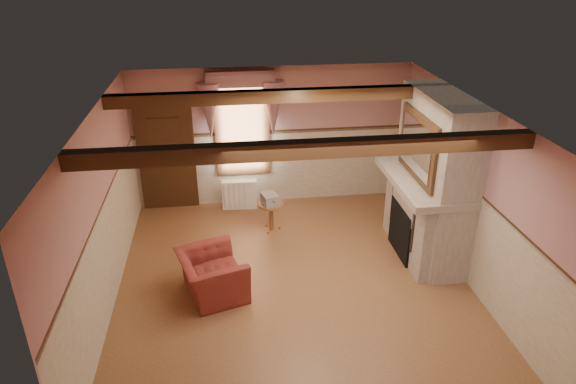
{
  "coord_description": "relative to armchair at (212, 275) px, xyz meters",
  "views": [
    {
      "loc": [
        -0.98,
        -6.69,
        4.8
      ],
      "look_at": [
        0.02,
        0.8,
        1.2
      ],
      "focal_mm": 32.0,
      "sensor_mm": 36.0,
      "label": 1
    }
  ],
  "objects": [
    {
      "name": "armchair",
      "position": [
        0.0,
        0.0,
        0.0
      ],
      "size": [
        1.16,
        1.25,
        0.67
      ],
      "primitive_type": "imported",
      "rotation": [
        0.0,
        0.0,
        1.86
      ],
      "color": "maroon",
      "rests_on": "floor"
    },
    {
      "name": "overmantel_mirror",
      "position": [
        3.33,
        0.74,
        1.63
      ],
      "size": [
        0.06,
        1.44,
        1.04
      ],
      "primitive_type": "cube",
      "color": "silver",
      "rests_on": "fireplace"
    },
    {
      "name": "mantel",
      "position": [
        3.51,
        0.74,
        1.02
      ],
      "size": [
        1.05,
        2.05,
        0.12
      ],
      "primitive_type": "cube",
      "color": "gray",
      "rests_on": "fireplace"
    },
    {
      "name": "side_table",
      "position": [
        1.09,
        1.85,
        -0.06
      ],
      "size": [
        0.56,
        0.56,
        0.55
      ],
      "primitive_type": "cylinder",
      "rotation": [
        0.0,
        0.0,
        0.22
      ],
      "color": "brown",
      "rests_on": "floor"
    },
    {
      "name": "firebox",
      "position": [
        3.27,
        0.74,
        0.11
      ],
      "size": [
        0.2,
        0.95,
        0.9
      ],
      "primitive_type": "cube",
      "color": "black",
      "rests_on": "floor"
    },
    {
      "name": "wall_front",
      "position": [
        1.27,
        -2.86,
        1.06
      ],
      "size": [
        5.5,
        0.02,
        2.8
      ],
      "primitive_type": "cube",
      "color": "#B27B7D",
      "rests_on": "floor"
    },
    {
      "name": "floor",
      "position": [
        1.27,
        0.14,
        -0.34
      ],
      "size": [
        5.5,
        6.0,
        0.01
      ],
      "primitive_type": "cube",
      "color": "brown",
      "rests_on": "ground"
    },
    {
      "name": "jar_yellow",
      "position": [
        3.51,
        0.34,
        1.14
      ],
      "size": [
        0.06,
        0.06,
        0.12
      ],
      "primitive_type": "cylinder",
      "color": "gold",
      "rests_on": "mantel"
    },
    {
      "name": "wall_back",
      "position": [
        1.27,
        3.14,
        1.06
      ],
      "size": [
        5.5,
        0.02,
        2.8
      ],
      "primitive_type": "cube",
      "color": "#B27B7D",
      "rests_on": "floor"
    },
    {
      "name": "wall_left",
      "position": [
        -1.48,
        0.14,
        1.06
      ],
      "size": [
        0.02,
        6.0,
        2.8
      ],
      "primitive_type": "cube",
      "color": "#B27B7D",
      "rests_on": "floor"
    },
    {
      "name": "window_drapes",
      "position": [
        0.67,
        3.02,
        1.91
      ],
      "size": [
        1.3,
        0.14,
        1.4
      ],
      "primitive_type": "cube",
      "color": "gray",
      "rests_on": "wall_back"
    },
    {
      "name": "wainscot",
      "position": [
        1.27,
        0.14,
        0.41
      ],
      "size": [
        5.5,
        6.0,
        1.5
      ],
      "primitive_type": null,
      "color": "beige",
      "rests_on": "floor"
    },
    {
      "name": "ceiling_beam_front",
      "position": [
        1.27,
        -1.06,
        2.36
      ],
      "size": [
        5.5,
        0.18,
        0.2
      ],
      "primitive_type": "cube",
      "color": "black",
      "rests_on": "ceiling"
    },
    {
      "name": "bowl",
      "position": [
        3.51,
        0.72,
        1.13
      ],
      "size": [
        0.35,
        0.35,
        0.08
      ],
      "primitive_type": "imported",
      "color": "brown",
      "rests_on": "mantel"
    },
    {
      "name": "ceiling",
      "position": [
        1.27,
        0.14,
        2.46
      ],
      "size": [
        5.5,
        6.0,
        0.01
      ],
      "primitive_type": "cube",
      "color": "silver",
      "rests_on": "wall_back"
    },
    {
      "name": "window",
      "position": [
        0.67,
        3.11,
        1.31
      ],
      "size": [
        1.06,
        0.08,
        2.02
      ],
      "primitive_type": "cube",
      "color": "white",
      "rests_on": "wall_back"
    },
    {
      "name": "oil_lamp",
      "position": [
        3.51,
        1.31,
        1.22
      ],
      "size": [
        0.11,
        0.11,
        0.28
      ],
      "primitive_type": "cylinder",
      "color": "gold",
      "rests_on": "mantel"
    },
    {
      "name": "book_stack",
      "position": [
        1.07,
        1.84,
        0.31
      ],
      "size": [
        0.33,
        0.38,
        0.2
      ],
      "primitive_type": "cube",
      "rotation": [
        0.0,
        0.0,
        0.27
      ],
      "color": "#B7AD8C",
      "rests_on": "side_table"
    },
    {
      "name": "ceiling_beam_back",
      "position": [
        1.27,
        1.34,
        2.36
      ],
      "size": [
        5.5,
        0.18,
        0.2
      ],
      "primitive_type": "cube",
      "color": "black",
      "rests_on": "ceiling"
    },
    {
      "name": "candle_red",
      "position": [
        3.51,
        -0.06,
        1.16
      ],
      "size": [
        0.06,
        0.06,
        0.16
      ],
      "primitive_type": "cylinder",
      "color": "#AF1D15",
      "rests_on": "mantel"
    },
    {
      "name": "chair_rail",
      "position": [
        1.27,
        0.14,
        1.16
      ],
      "size": [
        5.5,
        6.0,
        0.08
      ],
      "primitive_type": null,
      "color": "black",
      "rests_on": "wainscot"
    },
    {
      "name": "radiator",
      "position": [
        0.55,
        2.84,
        -0.04
      ],
      "size": [
        0.71,
        0.22,
        0.6
      ],
      "primitive_type": "cube",
      "rotation": [
        0.0,
        0.0,
        -0.05
      ],
      "color": "white",
      "rests_on": "floor"
    },
    {
      "name": "door",
      "position": [
        -0.83,
        3.08,
        0.71
      ],
      "size": [
        1.1,
        0.1,
        2.1
      ],
      "primitive_type": "cube",
      "color": "black",
      "rests_on": "floor"
    },
    {
      "name": "mantel_clock",
      "position": [
        3.51,
        1.49,
        1.18
      ],
      "size": [
        0.14,
        0.24,
        0.2
      ],
      "primitive_type": "cube",
      "color": "black",
      "rests_on": "mantel"
    },
    {
      "name": "wall_right",
      "position": [
        4.02,
        0.14,
        1.06
      ],
      "size": [
        0.02,
        6.0,
        2.8
      ],
      "primitive_type": "cube",
      "color": "#B27B7D",
      "rests_on": "floor"
    },
    {
      "name": "fireplace",
      "position": [
        3.69,
        0.74,
        1.06
      ],
      "size": [
        0.85,
        2.0,
        2.8
      ],
      "primitive_type": "cube",
      "color": "gray",
      "rests_on": "floor"
    }
  ]
}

